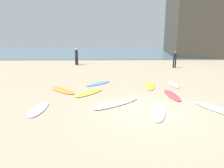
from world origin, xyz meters
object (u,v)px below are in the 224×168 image
at_px(surfboard_0, 39,108).
at_px(surfboard_7, 172,95).
at_px(surfboard_3, 158,111).
at_px(surfboard_8, 117,103).
at_px(surfboard_5, 62,90).
at_px(surfboard_2, 174,84).
at_px(surfboard_9, 150,86).
at_px(surfboard_1, 89,93).
at_px(beachgoer_far, 77,56).
at_px(beachgoer_near, 175,59).
at_px(surfboard_6, 98,84).
at_px(surfboard_4, 216,109).
at_px(beachgoer_mid, 76,56).

xyz_separation_m(surfboard_0, surfboard_7, (6.05, 1.75, 0.00)).
bearing_deg(surfboard_0, surfboard_3, 173.71).
bearing_deg(surfboard_8, surfboard_5, -167.70).
distance_m(surfboard_0, surfboard_2, 8.10).
distance_m(surfboard_0, surfboard_9, 6.56).
relative_size(surfboard_1, surfboard_5, 0.92).
distance_m(surfboard_3, beachgoer_far, 15.93).
height_order(surfboard_1, beachgoer_near, beachgoer_near).
bearing_deg(surfboard_6, surfboard_4, 179.12).
bearing_deg(surfboard_8, beachgoer_far, 155.96).
bearing_deg(surfboard_5, surfboard_4, -67.47).
bearing_deg(surfboard_6, beachgoer_near, -92.65).
distance_m(surfboard_4, surfboard_6, 6.87).
relative_size(surfboard_1, surfboard_6, 1.01).
xyz_separation_m(surfboard_8, surfboard_9, (2.16, 3.21, -0.01)).
distance_m(surfboard_5, surfboard_9, 5.13).
relative_size(surfboard_0, surfboard_8, 0.78).
height_order(surfboard_5, surfboard_6, surfboard_5).
relative_size(surfboard_6, beachgoer_near, 1.21).
distance_m(surfboard_5, surfboard_8, 3.68).
relative_size(surfboard_0, surfboard_1, 0.98).
distance_m(surfboard_7, beachgoer_far, 14.44).
bearing_deg(surfboard_7, surfboard_1, -7.67).
height_order(surfboard_5, surfboard_7, surfboard_5).
distance_m(surfboard_0, beachgoer_mid, 13.94).
relative_size(surfboard_0, surfboard_3, 0.84).
bearing_deg(surfboard_3, surfboard_8, 163.32).
bearing_deg(surfboard_5, surfboard_7, -53.77).
relative_size(surfboard_4, surfboard_9, 0.98).
bearing_deg(beachgoer_far, surfboard_2, 64.01).
xyz_separation_m(surfboard_2, beachgoer_mid, (-7.45, 9.72, 1.00)).
bearing_deg(surfboard_6, surfboard_0, 106.79).
height_order(surfboard_7, beachgoer_near, beachgoer_near).
relative_size(surfboard_8, surfboard_9, 1.17).
relative_size(surfboard_3, surfboard_7, 1.11).
height_order(surfboard_6, surfboard_8, surfboard_8).
xyz_separation_m(surfboard_3, surfboard_5, (-4.45, 3.26, 0.01)).
xyz_separation_m(surfboard_0, surfboard_1, (1.86, 2.30, 0.00)).
bearing_deg(surfboard_9, surfboard_0, 47.78).
height_order(surfboard_1, surfboard_4, surfboard_4).
xyz_separation_m(beachgoer_mid, beachgoer_far, (-0.06, 0.66, -0.07)).
distance_m(surfboard_2, surfboard_4, 4.45).
bearing_deg(surfboard_1, surfboard_5, 17.34).
relative_size(surfboard_7, surfboard_9, 0.98).
distance_m(beachgoer_near, beachgoer_far, 10.47).
relative_size(surfboard_3, surfboard_9, 1.08).
xyz_separation_m(surfboard_9, beachgoer_far, (-5.95, 10.80, 0.94)).
xyz_separation_m(surfboard_6, beachgoer_near, (7.23, 7.03, 0.87)).
bearing_deg(surfboard_7, surfboard_0, 15.88).
distance_m(surfboard_0, surfboard_6, 5.03).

